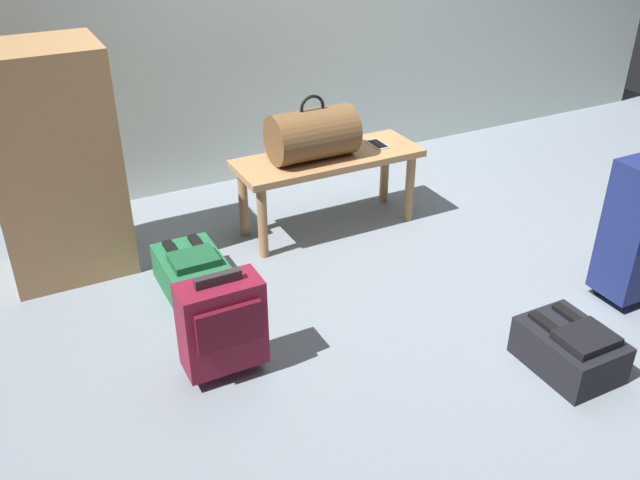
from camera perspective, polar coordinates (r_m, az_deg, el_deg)
The scene contains 8 objects.
ground_plane at distance 3.38m, azimuth 9.59°, elevation -3.28°, with size 6.60×6.60×0.00m, color slate.
bench at distance 3.64m, azimuth 0.70°, elevation 6.10°, with size 1.00×0.36×0.43m.
duffel_bag_brown at distance 3.53m, azimuth -0.63°, elevation 8.79°, with size 0.44×0.26×0.34m.
cell_phone at distance 3.76m, azimuth 4.82°, elevation 7.93°, with size 0.07×0.14×0.01m.
suitcase_small_burgundy at distance 2.66m, azimuth -8.14°, elevation -6.93°, with size 0.32×0.19×0.46m.
backpack_dark at distance 2.92m, azimuth 20.07°, elevation -8.48°, with size 0.28×0.38×0.21m.
backpack_green at distance 3.28m, azimuth -10.65°, elevation -2.49°, with size 0.28×0.38×0.21m.
side_cabinet at distance 3.42m, azimuth -21.28°, elevation 5.89°, with size 0.56×0.44×1.10m.
Camera 1 is at (-1.78, -2.23, 1.81)m, focal length 38.46 mm.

